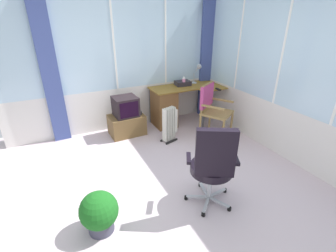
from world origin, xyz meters
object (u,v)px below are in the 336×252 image
Objects in this scene: desk at (167,106)px; office_chair at (213,163)px; tv_remote at (218,89)px; paper_tray at (183,83)px; potted_plant at (99,212)px; desk_lamp at (199,70)px; spray_bottle at (184,81)px; wooden_armchair at (211,104)px; space_heater at (170,124)px; tv_on_stand at (127,118)px.

desk is 2.42m from office_chair.
paper_tray is at bearing 135.57° from tv_remote.
potted_plant is at bearing -130.30° from desk.
potted_plant is (-1.82, -2.15, -0.17)m from desk.
desk_lamp is (0.76, 0.07, 0.62)m from desk.
office_chair reaches higher than spray_bottle.
tv_remote is at bearing -46.55° from spray_bottle.
tv_remote is 0.70m from spray_bottle.
paper_tray is 0.88m from wooden_armchair.
paper_tray is (-0.46, 0.58, 0.03)m from tv_remote.
desk is 1.44× the size of wooden_armchair.
desk is 0.71m from space_heater.
tv_on_stand is 1.55× the size of potted_plant.
tv_on_stand is 2.30m from potted_plant.
office_chair is (-0.96, -2.42, -0.21)m from paper_tray.
wooden_armchair is 0.92× the size of office_chair.
tv_on_stand is at bearing -176.02° from desk.
office_chair reaches higher than paper_tray.
paper_tray is 3.19m from potted_plant.
paper_tray reaches higher than desk.
spray_bottle is at bearing 140.45° from tv_remote.
wooden_armchair is 1.59m from tv_on_stand.
potted_plant is (-2.59, -2.22, -0.79)m from desk_lamp.
desk_lamp reaches higher than space_heater.
desk_lamp is 0.42× the size of wooden_armchair.
spray_bottle is 0.22× the size of wooden_armchair.
desk_lamp reaches higher than tv_on_stand.
desk is 1.32× the size of office_chair.
desk is 0.99m from desk_lamp.
tv_remote reaches higher than space_heater.
wooden_armchair is (-0.34, -0.27, -0.16)m from tv_remote.
office_chair is (-1.33, -2.42, -0.44)m from desk_lamp.
spray_bottle is 1.37m from tv_on_stand.
wooden_armchair reaches higher than space_heater.
desk_lamp is 1.90× the size of spray_bottle.
paper_tray is 0.30× the size of wooden_armchair.
wooden_armchair is 1.33× the size of tv_on_stand.
spray_bottle is at bearing 44.37° from potted_plant.
spray_bottle reaches higher than space_heater.
wooden_armchair reaches higher than desk.
tv_remote is at bearing -14.31° from tv_on_stand.
wooden_armchair reaches higher than tv_on_stand.
desk is at bearing -179.36° from spray_bottle.
spray_bottle is 3.14m from potted_plant.
spray_bottle is (0.38, 0.00, 0.46)m from desk.
desk is 0.95m from wooden_armchair.
desk is at bearing -174.44° from desk_lamp.
spray_bottle is at bearing 68.18° from office_chair.
potted_plant is (-1.57, -1.49, -0.07)m from space_heater.
wooden_armchair is at bearing -81.95° from paper_tray.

